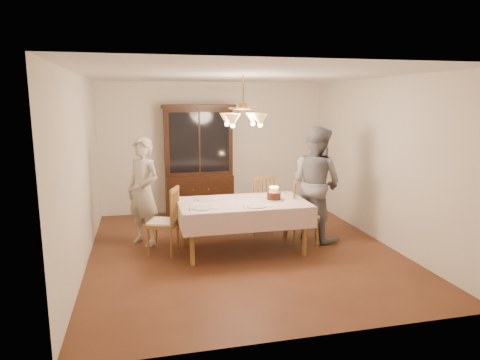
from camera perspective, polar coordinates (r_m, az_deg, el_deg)
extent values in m
plane|color=#512817|center=(6.59, 0.40, -9.33)|extent=(5.00, 5.00, 0.00)
plane|color=white|center=(6.20, 0.44, 13.88)|extent=(5.00, 5.00, 0.00)
plane|color=white|center=(8.69, -3.49, 4.35)|extent=(4.50, 0.00, 4.50)
plane|color=white|center=(3.92, 9.09, -3.50)|extent=(4.50, 0.00, 4.50)
plane|color=white|center=(6.14, -20.45, 1.07)|extent=(0.00, 5.00, 5.00)
plane|color=white|center=(7.13, 18.29, 2.45)|extent=(0.00, 5.00, 5.00)
cube|color=brown|center=(6.37, 0.41, -3.15)|extent=(1.80, 1.00, 0.04)
cube|color=silver|center=(6.37, 0.41, -2.94)|extent=(1.90, 1.10, 0.01)
cylinder|color=brown|center=(5.94, -6.40, -8.02)|extent=(0.07, 0.07, 0.71)
cylinder|color=brown|center=(6.33, 8.60, -6.89)|extent=(0.07, 0.07, 0.71)
cylinder|color=brown|center=(6.74, -7.27, -5.78)|extent=(0.07, 0.07, 0.71)
cylinder|color=brown|center=(7.08, 6.08, -4.93)|extent=(0.07, 0.07, 0.71)
cube|color=black|center=(8.52, -5.44, -1.94)|extent=(1.30, 0.50, 0.80)
cube|color=black|center=(8.41, -5.61, 5.13)|extent=(1.30, 0.40, 1.30)
cube|color=black|center=(8.21, -5.42, 5.01)|extent=(1.14, 0.01, 1.14)
cube|color=black|center=(8.32, -5.65, 9.77)|extent=(1.38, 0.54, 0.06)
cube|color=brown|center=(7.40, 2.50, -3.44)|extent=(0.53, 0.51, 0.05)
cube|color=brown|center=(7.13, 3.28, 0.29)|extent=(0.40, 0.13, 0.06)
cylinder|color=brown|center=(7.69, 3.05, -4.71)|extent=(0.04, 0.04, 0.43)
cylinder|color=brown|center=(7.52, 0.66, -5.05)|extent=(0.04, 0.04, 0.43)
cylinder|color=brown|center=(7.41, 4.35, -5.33)|extent=(0.04, 0.04, 0.43)
cylinder|color=brown|center=(7.24, 1.90, -5.70)|extent=(0.04, 0.04, 0.43)
cube|color=brown|center=(6.44, -10.25, -5.76)|extent=(0.55, 0.56, 0.05)
cube|color=brown|center=(6.26, -8.75, -1.28)|extent=(0.18, 0.39, 0.06)
cylinder|color=brown|center=(6.73, -11.11, -7.17)|extent=(0.04, 0.04, 0.43)
cylinder|color=brown|center=(6.40, -12.14, -8.13)|extent=(0.04, 0.04, 0.43)
cylinder|color=brown|center=(6.63, -8.30, -7.35)|extent=(0.04, 0.04, 0.43)
cylinder|color=brown|center=(6.30, -9.20, -8.34)|extent=(0.04, 0.04, 0.43)
cube|color=white|center=(6.43, -10.26, -5.46)|extent=(0.50, 0.51, 0.03)
cube|color=brown|center=(6.84, 8.79, -4.73)|extent=(0.55, 0.56, 0.05)
cube|color=brown|center=(6.73, 7.30, -0.41)|extent=(0.18, 0.39, 0.06)
cylinder|color=brown|center=(6.74, 10.20, -7.09)|extent=(0.04, 0.04, 0.43)
cylinder|color=brown|center=(7.09, 10.11, -6.21)|extent=(0.04, 0.04, 0.43)
cylinder|color=brown|center=(6.74, 7.29, -7.02)|extent=(0.04, 0.04, 0.43)
cylinder|color=brown|center=(7.08, 7.34, -6.14)|extent=(0.04, 0.04, 0.43)
imported|color=beige|center=(6.82, -12.77, -1.53)|extent=(0.72, 0.72, 1.69)
imported|color=slate|center=(7.02, 10.08, -0.45)|extent=(1.05, 1.12, 1.84)
cylinder|color=white|center=(6.48, 4.53, -2.64)|extent=(0.30, 0.30, 0.01)
cylinder|color=#38150C|center=(6.46, 4.54, -2.09)|extent=(0.21, 0.21, 0.11)
cylinder|color=#598CD8|center=(6.46, 5.07, -1.27)|extent=(0.01, 0.01, 0.07)
sphere|color=#FFB23F|center=(6.46, 5.08, -0.92)|extent=(0.01, 0.01, 0.01)
cylinder|color=pink|center=(6.48, 4.98, -1.23)|extent=(0.01, 0.01, 0.07)
sphere|color=#FFB23F|center=(6.47, 4.98, -0.88)|extent=(0.01, 0.01, 0.01)
cylinder|color=#EACC66|center=(6.50, 4.82, -1.20)|extent=(0.01, 0.01, 0.07)
sphere|color=#FFB23F|center=(6.49, 4.83, -0.86)|extent=(0.01, 0.01, 0.01)
cylinder|color=#598CD8|center=(6.50, 4.63, -1.19)|extent=(0.01, 0.01, 0.07)
sphere|color=#FFB23F|center=(6.50, 4.64, -0.84)|extent=(0.01, 0.01, 0.01)
cylinder|color=pink|center=(6.50, 4.43, -1.18)|extent=(0.01, 0.01, 0.07)
sphere|color=#FFB23F|center=(6.50, 4.43, -0.84)|extent=(0.01, 0.01, 0.01)
cylinder|color=#EACC66|center=(6.50, 4.24, -1.20)|extent=(0.01, 0.01, 0.07)
sphere|color=#FFB23F|center=(6.49, 4.25, -0.85)|extent=(0.01, 0.01, 0.01)
cylinder|color=#598CD8|center=(6.48, 4.10, -1.22)|extent=(0.01, 0.01, 0.07)
sphere|color=#FFB23F|center=(6.47, 4.10, -0.88)|extent=(0.01, 0.01, 0.01)
cylinder|color=pink|center=(6.46, 4.01, -1.26)|extent=(0.01, 0.01, 0.07)
sphere|color=#FFB23F|center=(6.45, 4.02, -0.91)|extent=(0.01, 0.01, 0.01)
cylinder|color=#EACC66|center=(6.44, 4.00, -1.30)|extent=(0.01, 0.01, 0.07)
sphere|color=#FFB23F|center=(6.43, 4.00, -0.95)|extent=(0.01, 0.01, 0.01)
cylinder|color=#598CD8|center=(6.42, 4.06, -1.34)|extent=(0.01, 0.01, 0.07)
sphere|color=#FFB23F|center=(6.41, 4.06, -0.99)|extent=(0.01, 0.01, 0.01)
cylinder|color=pink|center=(6.40, 4.18, -1.38)|extent=(0.01, 0.01, 0.07)
sphere|color=#FFB23F|center=(6.39, 4.19, -1.03)|extent=(0.01, 0.01, 0.01)
cylinder|color=#EACC66|center=(6.39, 4.36, -1.40)|extent=(0.01, 0.01, 0.07)
sphere|color=#FFB23F|center=(6.38, 4.37, -1.05)|extent=(0.01, 0.01, 0.01)
cylinder|color=#598CD8|center=(6.38, 4.57, -1.41)|extent=(0.01, 0.01, 0.07)
sphere|color=#FFB23F|center=(6.38, 4.57, -1.06)|extent=(0.01, 0.01, 0.01)
cylinder|color=pink|center=(6.39, 4.77, -1.41)|extent=(0.01, 0.01, 0.07)
sphere|color=#FFB23F|center=(6.38, 4.77, -1.05)|extent=(0.01, 0.01, 0.01)
cylinder|color=#EACC66|center=(6.40, 4.94, -1.38)|extent=(0.01, 0.01, 0.07)
sphere|color=#FFB23F|center=(6.39, 4.94, -1.03)|extent=(0.01, 0.01, 0.01)
cylinder|color=#598CD8|center=(6.42, 5.05, -1.35)|extent=(0.01, 0.01, 0.07)
sphere|color=#FFB23F|center=(6.41, 5.06, -1.00)|extent=(0.01, 0.01, 0.01)
cylinder|color=pink|center=(6.44, 5.10, -1.31)|extent=(0.01, 0.01, 0.07)
sphere|color=#FFB23F|center=(6.43, 5.11, -0.96)|extent=(0.01, 0.01, 0.01)
cylinder|color=white|center=(5.98, -5.04, -3.75)|extent=(0.27, 0.27, 0.02)
cube|color=silver|center=(5.96, -6.75, -3.88)|extent=(0.01, 0.16, 0.01)
cube|color=white|center=(6.01, -3.34, -3.68)|extent=(0.10, 0.10, 0.01)
cylinder|color=white|center=(6.06, 2.20, -3.53)|extent=(0.26, 0.26, 0.02)
cube|color=silver|center=(6.02, 0.58, -3.66)|extent=(0.01, 0.16, 0.01)
cube|color=white|center=(6.11, 3.78, -3.45)|extent=(0.10, 0.10, 0.01)
cylinder|color=white|center=(6.49, -4.69, -2.61)|extent=(0.25, 0.25, 0.02)
cube|color=silver|center=(6.47, -6.17, -2.72)|extent=(0.01, 0.16, 0.01)
cube|color=white|center=(6.52, -3.21, -2.55)|extent=(0.10, 0.10, 0.01)
cylinder|color=#BF8C3F|center=(6.19, 0.43, 12.03)|extent=(0.02, 0.02, 0.40)
cylinder|color=#BF8C3F|center=(6.19, 0.43, 9.72)|extent=(0.12, 0.12, 0.10)
cone|color=#D8994C|center=(6.44, 1.74, 8.15)|extent=(0.22, 0.22, 0.18)
sphere|color=#FFD899|center=(6.44, 1.73, 7.53)|extent=(0.07, 0.07, 0.07)
cone|color=#D8994C|center=(6.35, -1.75, 8.11)|extent=(0.22, 0.22, 0.18)
sphere|color=#FFD899|center=(6.35, -1.75, 7.48)|extent=(0.07, 0.07, 0.07)
cone|color=#D8994C|center=(5.96, -0.99, 7.95)|extent=(0.22, 0.22, 0.18)
sphere|color=#FFD899|center=(5.96, -0.98, 7.28)|extent=(0.07, 0.07, 0.07)
cone|color=#D8994C|center=(6.05, 2.71, 7.98)|extent=(0.22, 0.22, 0.18)
sphere|color=#FFD899|center=(6.06, 2.71, 7.32)|extent=(0.07, 0.07, 0.07)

